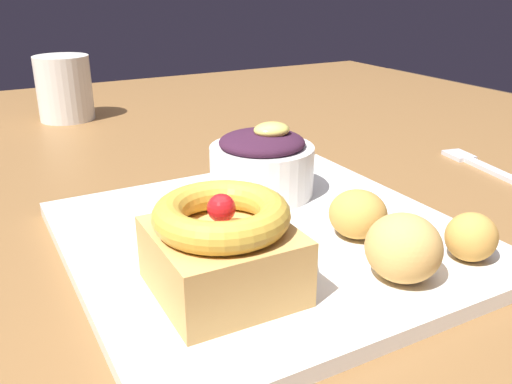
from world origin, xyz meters
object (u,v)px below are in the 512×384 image
object	(u,v)px
fritter_back	(403,248)
coffee_mug	(64,88)
fritter_front	(358,214)
fritter_middle	(471,237)
front_plate	(268,239)
berry_ramekin	(262,163)
cake_slice	(222,246)
fork	(478,164)

from	to	relation	value
fritter_back	coffee_mug	bearing A→B (deg)	99.42
fritter_front	fritter_middle	bearing A→B (deg)	-55.33
front_plate	berry_ramekin	size ratio (longest dim) A/B	3.13
berry_ramekin	fritter_back	bearing A→B (deg)	-88.19
cake_slice	coffee_mug	size ratio (longest dim) A/B	0.95
fritter_middle	front_plate	bearing A→B (deg)	134.32
cake_slice	fork	distance (m)	0.40
fritter_front	coffee_mug	distance (m)	0.56
front_plate	fritter_front	bearing A→B (deg)	-34.14
front_plate	fritter_back	world-z (taller)	fritter_back
berry_ramekin	fritter_middle	world-z (taller)	berry_ramekin
fritter_front	fork	bearing A→B (deg)	20.71
cake_slice	fritter_front	distance (m)	0.13
fritter_back	fork	world-z (taller)	fritter_back
front_plate	cake_slice	xyz separation A→B (m)	(-0.07, -0.06, 0.04)
front_plate	coffee_mug	world-z (taller)	coffee_mug
berry_ramekin	cake_slice	bearing A→B (deg)	-127.66
cake_slice	fork	world-z (taller)	cake_slice
fork	coffee_mug	distance (m)	0.59
berry_ramekin	fork	xyz separation A→B (m)	(0.27, -0.02, -0.04)
front_plate	fork	distance (m)	0.32
cake_slice	coffee_mug	bearing A→B (deg)	89.01
coffee_mug	cake_slice	bearing A→B (deg)	-90.99
fritter_front	fritter_back	size ratio (longest dim) A/B	0.88
cake_slice	fritter_front	size ratio (longest dim) A/B	1.97
fork	berry_ramekin	bearing A→B (deg)	96.61
cake_slice	fritter_back	xyz separation A→B (m)	(0.11, -0.04, -0.01)
front_plate	fritter_middle	xyz separation A→B (m)	(0.11, -0.11, 0.02)
cake_slice	fritter_front	world-z (taller)	cake_slice
fritter_back	coffee_mug	size ratio (longest dim) A/B	0.55
cake_slice	fritter_back	world-z (taller)	cake_slice
cake_slice	fork	size ratio (longest dim) A/B	0.72
front_plate	fritter_front	world-z (taller)	fritter_front
cake_slice	fritter_middle	world-z (taller)	cake_slice
front_plate	berry_ramekin	distance (m)	0.09
berry_ramekin	coffee_mug	size ratio (longest dim) A/B	1.02
cake_slice	fritter_back	size ratio (longest dim) A/B	1.73
front_plate	fritter_front	size ratio (longest dim) A/B	6.62
cake_slice	fork	bearing A→B (deg)	17.15
fork	coffee_mug	world-z (taller)	coffee_mug
berry_ramekin	coffee_mug	world-z (taller)	coffee_mug
fritter_middle	cake_slice	bearing A→B (deg)	164.83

